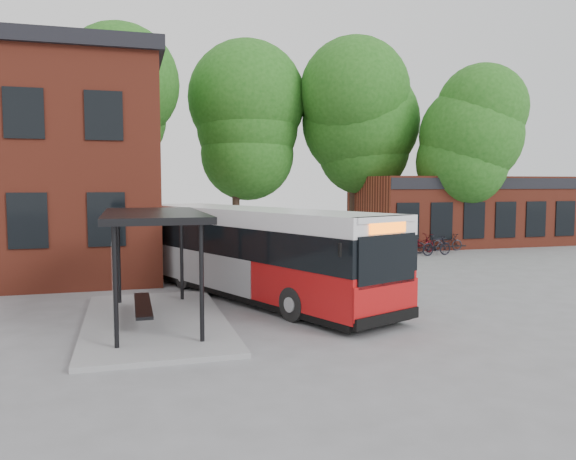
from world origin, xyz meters
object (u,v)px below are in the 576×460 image
object	(u,v)px
bicycle_3	(411,245)
bicycle_5	(437,245)
bicycle_1	(383,248)
bicycle_6	(447,242)
bicycle_2	(384,244)
bus_shelter	(154,268)
bicycle_4	(421,244)
city_bus	(255,253)
bicycle_0	(382,244)

from	to	relation	value
bicycle_3	bicycle_5	distance (m)	1.38
bicycle_1	bicycle_6	size ratio (longest dim) A/B	0.85
bicycle_1	bicycle_2	xyz separation A→B (m)	(0.75, 1.39, 0.04)
bicycle_6	bus_shelter	bearing A→B (deg)	129.10
bicycle_3	bicycle_4	xyz separation A→B (m)	(0.52, -0.10, 0.04)
bicycle_5	bicycle_1	bearing A→B (deg)	76.85
bus_shelter	city_bus	world-z (taller)	bus_shelter
bus_shelter	bicycle_2	world-z (taller)	bus_shelter
bicycle_0	bicycle_5	size ratio (longest dim) A/B	1.09
bicycle_1	bicycle_2	size ratio (longest dim) A/B	0.81
city_bus	bicycle_0	bearing A→B (deg)	23.21
bicycle_3	bicycle_4	world-z (taller)	bicycle_4
bicycle_0	bicycle_3	xyz separation A→B (m)	(1.48, -0.28, -0.03)
bus_shelter	city_bus	distance (m)	4.11
bicycle_0	bicycle_5	bearing A→B (deg)	-136.27
bicycle_4	city_bus	bearing A→B (deg)	107.77
bus_shelter	bicycle_6	world-z (taller)	bus_shelter
bicycle_3	bicycle_4	size ratio (longest dim) A/B	0.80
bicycle_5	city_bus	bearing A→B (deg)	118.67
bicycle_0	bicycle_4	world-z (taller)	bicycle_4
bicycle_4	bicycle_5	bearing A→B (deg)	177.06
city_bus	bicycle_1	xyz separation A→B (m)	(8.23, 7.97, -0.95)
city_bus	bicycle_2	distance (m)	13.01
bicycle_1	bicycle_5	xyz separation A→B (m)	(2.77, -0.34, 0.06)
city_bus	bicycle_1	size ratio (longest dim) A/B	7.38
bus_shelter	bicycle_6	bearing A→B (deg)	36.89
bicycle_0	bicycle_4	bearing A→B (deg)	-116.52
bicycle_0	bicycle_6	size ratio (longest dim) A/B	1.06
bicycle_3	bicycle_1	bearing A→B (deg)	122.91
bicycle_3	bicycle_6	xyz separation A→B (m)	(2.44, 0.54, 0.00)
bicycle_0	bicycle_4	xyz separation A→B (m)	(2.01, -0.37, 0.01)
bicycle_5	bicycle_6	xyz separation A→B (m)	(1.60, 1.62, -0.05)
bus_shelter	bicycle_2	size ratio (longest dim) A/B	3.78
bicycle_0	bicycle_1	xyz separation A→B (m)	(-0.44, -1.01, -0.04)
bicycle_2	bicycle_3	distance (m)	1.34
bicycle_2	bus_shelter	bearing A→B (deg)	136.67
bicycle_5	bicycle_3	bearing A→B (deg)	32.01
bicycle_6	bicycle_4	bearing A→B (deg)	110.58
bicycle_3	bicycle_6	size ratio (longest dim) A/B	0.87
bicycle_4	bicycle_2	bearing A→B (deg)	45.04
bicycle_3	bicycle_5	size ratio (longest dim) A/B	0.90
bus_shelter	bicycle_6	size ratio (longest dim) A/B	3.99
bus_shelter	bicycle_3	distance (m)	17.51
bicycle_4	bicycle_5	distance (m)	1.04
bus_shelter	bicycle_3	bearing A→B (deg)	40.28
bicycle_4	bicycle_6	distance (m)	2.02
bicycle_0	bicycle_2	distance (m)	0.49
bicycle_5	bicycle_6	world-z (taller)	bicycle_5
bicycle_4	bicycle_6	world-z (taller)	bicycle_4
bicycle_4	bicycle_5	world-z (taller)	bicycle_5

